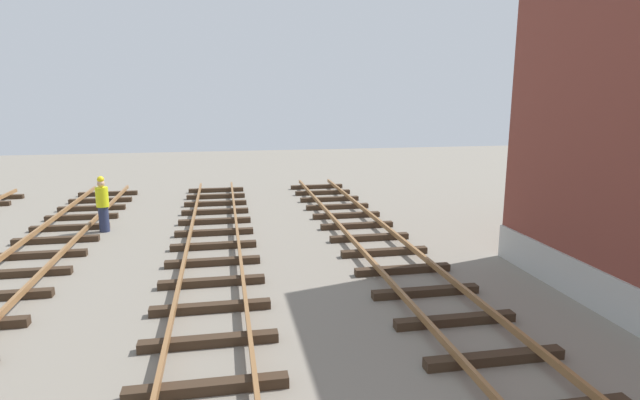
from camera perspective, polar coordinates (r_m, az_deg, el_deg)
track_worker_foreground at (r=18.44m, az=-22.86°, el=-0.44°), size 0.40×0.40×1.87m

